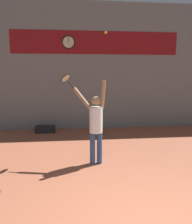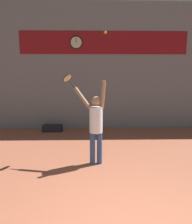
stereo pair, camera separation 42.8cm
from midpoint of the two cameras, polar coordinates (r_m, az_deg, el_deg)
The scene contains 8 objects.
back_wall at distance 8.97m, azimuth 3.40°, elevation 11.59°, with size 18.00×0.10×5.00m.
sponsor_banner at distance 8.99m, azimuth 3.50°, elevation 17.65°, with size 6.58×0.02×0.88m.
scoreboard_clock at distance 8.94m, azimuth -3.77°, elevation 17.69°, with size 0.52×0.05×0.52m.
tennis_player at distance 5.36m, azimuth 2.20°, elevation -2.81°, with size 0.82×0.52×2.08m.
tennis_racket at distance 5.69m, azimuth -5.18°, elevation 8.60°, with size 0.40×0.37×0.37m.
tennis_ball at distance 5.26m, azimuth 4.96°, elevation 20.04°, with size 0.07×0.07×0.07m.
water_bottle at distance 8.82m, azimuth -11.39°, elevation -4.01°, with size 0.07×0.07×0.31m.
equipment_bag at distance 8.73m, azimuth -9.94°, elevation -4.20°, with size 0.75×0.30×0.26m.
Camera 2 is at (-0.53, -2.49, 2.24)m, focal length 35.00 mm.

